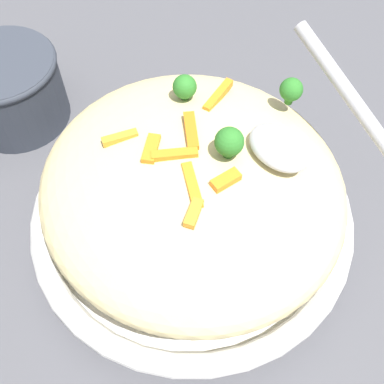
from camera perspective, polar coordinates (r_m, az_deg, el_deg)
ground_plane at (r=0.48m, az=-0.00°, el=-4.64°), size 2.40×2.40×0.00m
serving_bowl at (r=0.46m, az=-0.00°, el=-3.13°), size 0.31×0.31×0.05m
pasta_mound at (r=0.42m, az=-0.00°, el=0.74°), size 0.27×0.26×0.08m
carrot_piece_0 at (r=0.36m, az=0.19°, el=-2.54°), size 0.02×0.03×0.01m
carrot_piece_1 at (r=0.44m, az=3.16°, el=11.49°), size 0.02×0.04×0.01m
carrot_piece_2 at (r=0.37m, az=4.09°, el=1.44°), size 0.01×0.03×0.01m
carrot_piece_3 at (r=0.41m, az=-8.66°, el=6.48°), size 0.02×0.03×0.01m
carrot_piece_4 at (r=0.37m, az=0.02°, el=0.84°), size 0.04×0.03×0.01m
carrot_piece_5 at (r=0.39m, az=-2.10°, el=4.46°), size 0.03×0.04×0.01m
carrot_piece_6 at (r=0.40m, az=-0.12°, el=7.36°), size 0.04×0.03×0.01m
carrot_piece_7 at (r=0.39m, az=-4.92°, el=5.14°), size 0.03×0.03×0.01m
broccoli_floret_0 at (r=0.38m, az=4.50°, el=5.99°), size 0.02×0.02×0.03m
broccoli_floret_1 at (r=0.44m, az=11.52°, el=12.18°), size 0.02×0.02×0.03m
broccoli_floret_2 at (r=0.43m, az=-0.88°, el=12.50°), size 0.02×0.02×0.03m
serving_spoon at (r=0.40m, az=13.19°, el=7.35°), size 0.14×0.10×0.06m
companion_bowl at (r=0.58m, az=-21.16°, el=11.65°), size 0.12×0.12×0.08m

